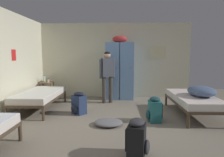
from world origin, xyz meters
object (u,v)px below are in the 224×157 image
at_px(bed_right, 193,99).
at_px(backpack_navy, 79,104).
at_px(backpack_teal, 154,110).
at_px(backpack_black, 137,138).
at_px(bed_left_rear, 40,95).
at_px(bedding_heap, 202,91).
at_px(locker_bank, 120,70).
at_px(clothes_pile_grey, 108,122).
at_px(shelf_unit, 47,89).
at_px(water_bottle, 44,79).
at_px(lotion_bottle, 48,81).
at_px(person_traveler, 107,72).

relative_size(bed_right, backpack_navy, 3.45).
relative_size(backpack_teal, backpack_black, 1.00).
bearing_deg(backpack_black, bed_left_rear, 134.36).
distance_m(bed_right, bedding_heap, 0.30).
relative_size(bed_left_rear, backpack_navy, 3.45).
xyz_separation_m(locker_bank, clothes_pile_grey, (-0.25, -2.56, -0.91)).
xyz_separation_m(shelf_unit, backpack_teal, (3.12, -2.10, -0.09)).
distance_m(shelf_unit, backpack_teal, 3.76).
xyz_separation_m(locker_bank, water_bottle, (-2.46, -0.17, -0.29)).
relative_size(water_bottle, lotion_bottle, 1.76).
height_order(shelf_unit, clothes_pile_grey, shelf_unit).
xyz_separation_m(bed_right, clothes_pile_grey, (-2.01, -0.79, -0.32)).
bearing_deg(water_bottle, backpack_black, -53.54).
distance_m(bedding_heap, person_traveler, 2.65).
height_order(shelf_unit, bed_left_rear, shelf_unit).
bearing_deg(bed_right, locker_bank, 135.05).
bearing_deg(lotion_bottle, locker_bank, 5.66).
distance_m(locker_bank, water_bottle, 2.48).
height_order(bed_left_rear, water_bottle, water_bottle).
distance_m(bed_left_rear, backpack_teal, 3.01).
bearing_deg(bed_left_rear, person_traveler, 24.66).
relative_size(water_bottle, backpack_navy, 0.42).
distance_m(locker_bank, backpack_navy, 2.16).
bearing_deg(shelf_unit, person_traveler, -11.32).
height_order(locker_bank, bed_right, locker_bank).
bearing_deg(bedding_heap, person_traveler, 150.25).
distance_m(shelf_unit, backpack_navy, 2.09).
bearing_deg(lotion_bottle, backpack_black, -54.65).
distance_m(bedding_heap, lotion_bottle, 4.53).
xyz_separation_m(bedding_heap, clothes_pile_grey, (-2.15, -0.66, -0.55)).
xyz_separation_m(person_traveler, backpack_black, (0.60, -3.22, -0.68)).
bearing_deg(bed_right, lotion_bottle, 159.34).
distance_m(bed_right, backpack_black, 2.56).
relative_size(shelf_unit, bed_right, 0.30).
bearing_deg(clothes_pile_grey, backpack_teal, 15.10).
bearing_deg(backpack_navy, locker_bank, 60.13).
height_order(bed_left_rear, lotion_bottle, lotion_bottle).
relative_size(water_bottle, backpack_black, 0.42).
height_order(bed_left_rear, bed_right, same).
bearing_deg(bedding_heap, bed_right, 137.65).
distance_m(bed_left_rear, backpack_navy, 1.18).
height_order(locker_bank, backpack_black, locker_bank).
xyz_separation_m(bed_right, backpack_teal, (-1.02, -0.52, -0.12)).
distance_m(person_traveler, backpack_black, 3.34).
bearing_deg(locker_bank, shelf_unit, -175.47).
relative_size(bed_left_rear, backpack_black, 3.45).
bearing_deg(clothes_pile_grey, person_traveler, 93.71).
height_order(person_traveler, backpack_teal, person_traveler).
xyz_separation_m(water_bottle, clothes_pile_grey, (2.21, -2.39, -0.62)).
bearing_deg(backpack_teal, lotion_bottle, 145.95).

